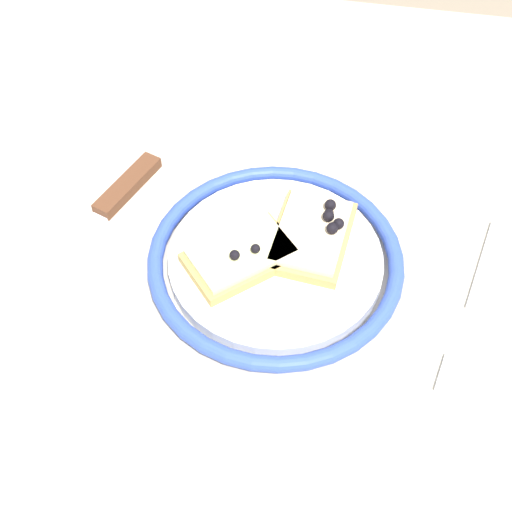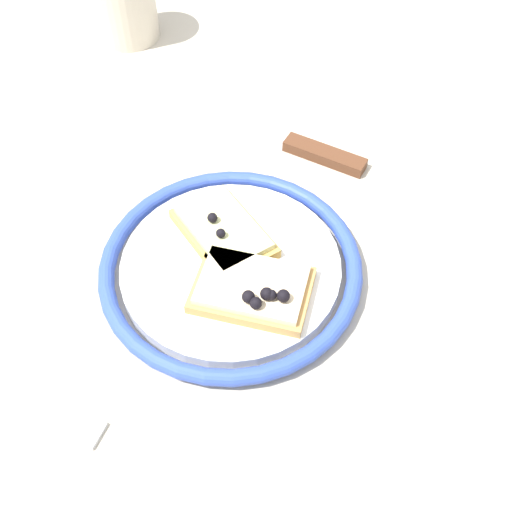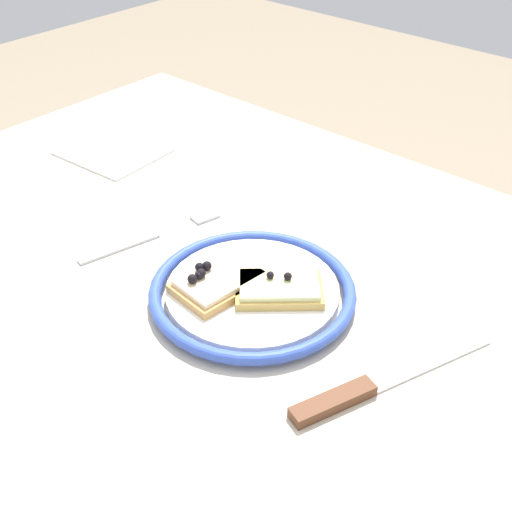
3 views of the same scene
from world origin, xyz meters
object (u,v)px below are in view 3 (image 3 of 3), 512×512
at_px(pizza_slice_near, 215,283).
at_px(pizza_slice_far, 279,288).
at_px(fork, 153,235).
at_px(knife, 361,390).
at_px(napkin, 113,151).
at_px(dining_table, 214,340).
at_px(plate, 252,292).

relative_size(pizza_slice_near, pizza_slice_far, 0.93).
bearing_deg(fork, knife, -7.85).
relative_size(knife, napkin, 1.55).
height_order(pizza_slice_near, knife, pizza_slice_near).
relative_size(pizza_slice_far, knife, 0.49).
distance_m(dining_table, plate, 0.10).
relative_size(dining_table, pizza_slice_far, 10.13).
distance_m(plate, pizza_slice_far, 0.03).
xyz_separation_m(dining_table, plate, (0.04, 0.02, 0.08)).
xyz_separation_m(dining_table, knife, (0.22, -0.02, 0.08)).
bearing_deg(pizza_slice_near, napkin, 157.53).
bearing_deg(dining_table, napkin, 157.52).
relative_size(pizza_slice_far, fork, 0.57).
bearing_deg(knife, pizza_slice_far, 160.64).
xyz_separation_m(dining_table, pizza_slice_far, (0.07, 0.04, 0.10)).
height_order(pizza_slice_near, napkin, pizza_slice_near).
bearing_deg(knife, pizza_slice_near, 177.10).
bearing_deg(pizza_slice_near, pizza_slice_far, 34.59).
distance_m(dining_table, fork, 0.16).
bearing_deg(pizza_slice_far, fork, -179.44).
relative_size(dining_table, napkin, 7.65).
relative_size(plate, pizza_slice_near, 2.25).
distance_m(plate, pizza_slice_near, 0.04).
xyz_separation_m(plate, fork, (-0.18, 0.01, -0.01)).
bearing_deg(plate, pizza_slice_near, -135.70).
bearing_deg(napkin, pizza_slice_far, -14.82).
distance_m(pizza_slice_near, knife, 0.21).
bearing_deg(pizza_slice_near, fork, 165.63).
bearing_deg(plate, knife, -12.68).
bearing_deg(knife, napkin, 164.03).
distance_m(dining_table, knife, 0.23).
relative_size(dining_table, pizza_slice_near, 10.89).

